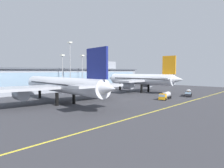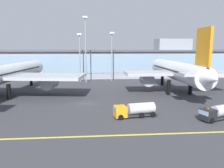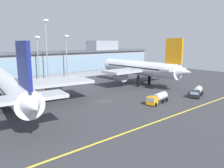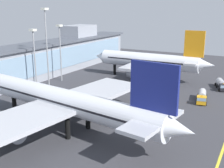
% 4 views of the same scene
% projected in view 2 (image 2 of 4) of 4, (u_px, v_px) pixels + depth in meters
% --- Properties ---
extents(ground_plane, '(194.70, 194.70, 0.00)m').
position_uv_depth(ground_plane, '(84.00, 104.00, 58.27)').
color(ground_plane, '#38383D').
extents(taxiway_centreline_stripe, '(155.76, 0.50, 0.01)m').
position_uv_depth(taxiway_centreline_stripe, '(79.00, 137.00, 36.63)').
color(taxiway_centreline_stripe, yellow).
rests_on(taxiway_centreline_stripe, ground).
extents(terminal_building, '(142.07, 14.00, 18.40)m').
position_uv_depth(terminal_building, '(91.00, 63.00, 106.84)').
color(terminal_building, '#9399A3').
rests_on(terminal_building, ground).
extents(airliner_near_left, '(47.62, 58.94, 17.88)m').
position_uv_depth(airliner_near_left, '(3.00, 75.00, 65.43)').
color(airliner_near_left, black).
rests_on(airliner_near_left, ground).
extents(airliner_near_right, '(32.66, 47.53, 18.99)m').
position_uv_depth(airliner_near_right, '(177.00, 71.00, 70.96)').
color(airliner_near_right, black).
rests_on(airliner_near_right, ground).
extents(fuel_tanker_truck, '(9.34, 5.43, 2.90)m').
position_uv_depth(fuel_tanker_truck, '(219.00, 112.00, 45.24)').
color(fuel_tanker_truck, black).
rests_on(fuel_tanker_truck, ground).
extents(baggage_tug_near, '(9.33, 4.25, 2.90)m').
position_uv_depth(baggage_tug_near, '(134.00, 110.00, 46.88)').
color(baggage_tug_near, black).
rests_on(baggage_tug_near, ground).
extents(apron_light_mast_west, '(1.80, 1.80, 20.69)m').
position_uv_depth(apron_light_mast_west, '(112.00, 49.00, 95.36)').
color(apron_light_mast_west, gray).
rests_on(apron_light_mast_west, ground).
extents(apron_light_mast_centre, '(1.80, 1.80, 26.54)m').
position_uv_depth(apron_light_mast_centre, '(85.00, 41.00, 90.59)').
color(apron_light_mast_centre, gray).
rests_on(apron_light_mast_centre, ground).
extents(apron_light_mast_east, '(1.80, 1.80, 20.06)m').
position_uv_depth(apron_light_mast_east, '(80.00, 50.00, 94.04)').
color(apron_light_mast_east, gray).
rests_on(apron_light_mast_east, ground).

